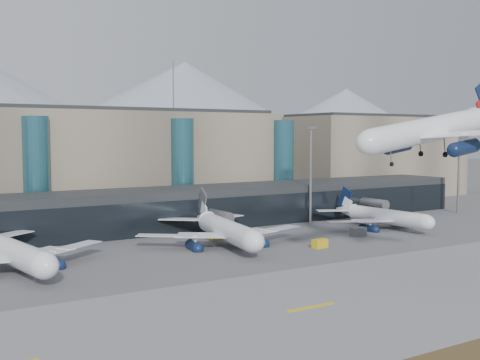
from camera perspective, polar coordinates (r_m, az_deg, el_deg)
name	(u,v)px	position (r m, az deg, el deg)	size (l,w,h in m)	color
ground	(347,269)	(107.32, 10.15, -8.33)	(900.00, 900.00, 0.00)	#515154
runway_strip	(414,288)	(97.01, 16.17, -9.77)	(400.00, 40.00, 0.04)	slate
runway_markings	(414,287)	(97.01, 16.18, -9.76)	(128.00, 1.00, 0.02)	gold
concourse	(194,207)	(153.64, -4.41, -2.60)	(170.00, 27.00, 10.00)	black
terminal_main	(59,164)	(173.84, -16.75, 1.49)	(130.00, 30.00, 31.00)	gray
terminal_east	(375,156)	(235.60, 12.71, 2.24)	(70.00, 30.00, 31.00)	gray
teal_towers	(114,171)	(161.70, -11.82, 0.88)	(116.40, 19.40, 46.00)	#255A68
mountain_ridge	(6,104)	(466.25, -21.34, 6.71)	(910.00, 400.00, 110.00)	gray
lightmast_mid	(311,169)	(161.04, 6.71, 1.07)	(3.00, 1.20, 25.60)	slate
lightmast_right	(459,165)	(191.11, 20.05, 1.34)	(3.00, 1.20, 25.60)	slate
hero_jet	(441,122)	(107.24, 18.50, 5.26)	(35.74, 36.92, 11.89)	white
jet_parked_left	(5,243)	(112.76, -21.36, -5.54)	(37.76, 37.85, 12.28)	white
jet_parked_mid	(222,222)	(128.72, -1.76, -4.02)	(38.27, 38.86, 12.53)	white
jet_parked_right	(377,211)	(156.31, 12.86, -2.91)	(33.55, 32.66, 10.81)	white
veh_b	(214,236)	(134.79, -2.48, -5.37)	(2.58, 1.59, 1.49)	gold
veh_c	(358,232)	(142.04, 11.13, -4.84)	(3.63, 1.92, 2.02)	#4B4A4F
veh_d	(390,218)	(168.15, 14.04, -3.55)	(2.83, 1.52, 1.62)	silver
veh_e	(420,218)	(170.64, 16.72, -3.46)	(3.27, 1.85, 1.85)	gold
veh_h	(320,244)	(126.04, 7.58, -6.00)	(3.29, 1.73, 1.82)	gold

